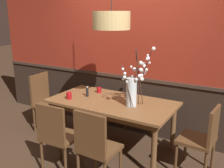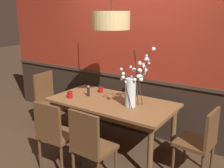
{
  "view_description": "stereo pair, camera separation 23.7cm",
  "coord_description": "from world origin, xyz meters",
  "views": [
    {
      "loc": [
        1.79,
        -3.05,
        1.96
      ],
      "look_at": [
        0.0,
        0.0,
        0.99
      ],
      "focal_mm": 41.86,
      "sensor_mm": 36.0,
      "label": 1
    },
    {
      "loc": [
        1.99,
        -2.92,
        1.96
      ],
      "look_at": [
        0.0,
        0.0,
        0.99
      ],
      "focal_mm": 41.86,
      "sensor_mm": 36.0,
      "label": 2
    }
  ],
  "objects": [
    {
      "name": "ground_plane",
      "position": [
        0.0,
        0.0,
        0.0
      ],
      "size": [
        24.0,
        24.0,
        0.0
      ],
      "primitive_type": "plane",
      "color": "#422D1E"
    },
    {
      "name": "dining_table",
      "position": [
        0.0,
        0.0,
        0.66
      ],
      "size": [
        1.78,
        0.93,
        0.74
      ],
      "color": "brown",
      "rests_on": "ground"
    },
    {
      "name": "candle_holder_nearer_center",
      "position": [
        -0.59,
        -0.24,
        0.79
      ],
      "size": [
        0.08,
        0.08,
        0.1
      ],
      "color": "#9E0F14",
      "rests_on": "dining_table"
    },
    {
      "name": "chair_head_east_end",
      "position": [
        1.28,
        -0.02,
        0.5
      ],
      "size": [
        0.44,
        0.44,
        0.9
      ],
      "color": "brown",
      "rests_on": "ground"
    },
    {
      "name": "condiment_bottle",
      "position": [
        -0.43,
        -0.01,
        0.81
      ],
      "size": [
        0.04,
        0.04,
        0.16
      ],
      "color": "black",
      "rests_on": "dining_table"
    },
    {
      "name": "chair_far_side_left",
      "position": [
        -0.29,
        0.88,
        0.52
      ],
      "size": [
        0.43,
        0.42,
        0.9
      ],
      "color": "brown",
      "rests_on": "ground"
    },
    {
      "name": "chair_near_side_left",
      "position": [
        -0.26,
        -0.88,
        0.52
      ],
      "size": [
        0.44,
        0.43,
        0.93
      ],
      "color": "brown",
      "rests_on": "ground"
    },
    {
      "name": "back_wall",
      "position": [
        0.0,
        0.72,
        1.37
      ],
      "size": [
        5.74,
        0.14,
        2.77
      ],
      "color": "#2D2119",
      "rests_on": "ground"
    },
    {
      "name": "candle_holder_nearer_edge",
      "position": [
        -0.39,
        0.25,
        0.78
      ],
      "size": [
        0.08,
        0.08,
        0.08
      ],
      "color": "#9E0F14",
      "rests_on": "dining_table"
    },
    {
      "name": "vase_with_blossoms",
      "position": [
        0.34,
        -0.02,
        0.98
      ],
      "size": [
        0.39,
        0.46,
        0.8
      ],
      "color": "silver",
      "rests_on": "dining_table"
    },
    {
      "name": "chair_near_side_right",
      "position": [
        0.3,
        -0.88,
        0.53
      ],
      "size": [
        0.44,
        0.4,
        0.94
      ],
      "color": "brown",
      "rests_on": "ground"
    },
    {
      "name": "pendant_lamp",
      "position": [
        0.02,
        -0.05,
        1.86
      ],
      "size": [
        0.49,
        0.49,
        1.02
      ],
      "color": "tan"
    },
    {
      "name": "chair_head_west_end",
      "position": [
        -1.31,
        -0.01,
        0.54
      ],
      "size": [
        0.44,
        0.47,
        0.97
      ],
      "color": "brown",
      "rests_on": "ground"
    }
  ]
}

